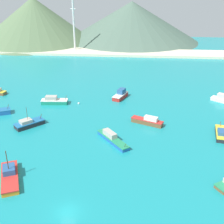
{
  "coord_description": "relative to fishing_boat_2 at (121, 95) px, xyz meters",
  "views": [
    {
      "loc": [
        10.84,
        -37.18,
        35.69
      ],
      "look_at": [
        4.13,
        38.76,
        1.18
      ],
      "focal_mm": 47.0,
      "sensor_mm": 36.0,
      "label": 1
    }
  ],
  "objects": [
    {
      "name": "hill_central",
      "position": [
        0.66,
        100.7,
        10.78
      ],
      "size": [
        83.84,
        83.84,
        23.74
      ],
      "color": "#4C6656",
      "rests_on": "ground"
    },
    {
      "name": "fishing_boat_12",
      "position": [
        8.52,
        -18.56,
        -0.19
      ],
      "size": [
        8.86,
        5.33,
        2.38
      ],
      "color": "brown",
      "rests_on": "ground"
    },
    {
      "name": "fishing_boat_5",
      "position": [
        -18.91,
        -45.16,
        -0.33
      ],
      "size": [
        6.96,
        10.67,
        6.25
      ],
      "color": "orange",
      "rests_on": "ground"
    },
    {
      "name": "ground",
      "position": [
        -5.72,
        -22.89,
        -1.34
      ],
      "size": [
        260.0,
        280.0,
        0.5
      ],
      "color": "teal"
    },
    {
      "name": "radio_tower",
      "position": [
        -28.87,
        66.56,
        12.56
      ],
      "size": [
        2.68,
        2.14,
        26.76
      ],
      "color": "silver",
      "rests_on": "ground"
    },
    {
      "name": "buoy_1",
      "position": [
        -12.84,
        -6.19,
        -0.97
      ],
      "size": [
        0.69,
        0.69,
        0.69
      ],
      "color": "silver",
      "rests_on": "ground"
    },
    {
      "name": "fishing_boat_7",
      "position": [
        -23.04,
        -22.61,
        -0.28
      ],
      "size": [
        7.67,
        7.65,
        5.64
      ],
      "color": "#232328",
      "rests_on": "ground"
    },
    {
      "name": "hill_west",
      "position": [
        -58.06,
        89.93,
        12.12
      ],
      "size": [
        71.6,
        71.6,
        26.42
      ],
      "color": "#56704C",
      "rests_on": "ground"
    },
    {
      "name": "fishing_boat_4",
      "position": [
        26.52,
        -23.7,
        -0.34
      ],
      "size": [
        3.8,
        8.27,
        2.29
      ],
      "color": "#232328",
      "rests_on": "ground"
    },
    {
      "name": "fishing_boat_2",
      "position": [
        0.0,
        0.0,
        0.0
      ],
      "size": [
        5.07,
        7.63,
        2.95
      ],
      "color": "red",
      "rests_on": "ground"
    },
    {
      "name": "fishing_boat_3",
      "position": [
        -0.27,
        -28.63,
        -0.31
      ],
      "size": [
        8.6,
        10.01,
        2.19
      ],
      "color": "#1E5BA8",
      "rests_on": "ground"
    },
    {
      "name": "beach_strip",
      "position": [
        -5.72,
        63.36,
        -0.49
      ],
      "size": [
        247.0,
        15.55,
        1.2
      ],
      "primitive_type": "cube",
      "color": "beige",
      "rests_on": "ground"
    },
    {
      "name": "fishing_boat_11",
      "position": [
        -20.6,
        -6.74,
        -0.13
      ],
      "size": [
        8.38,
        3.4,
        2.72
      ],
      "color": "#198466",
      "rests_on": "ground"
    }
  ]
}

